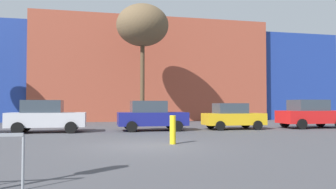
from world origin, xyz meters
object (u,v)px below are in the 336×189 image
object	(u,v)px
parked_car_3	(233,116)
parked_car_2	(151,116)
bollard_yellow_0	(173,130)
parked_car_4	(311,114)
bare_tree_1	(143,26)
parked_car_1	(46,116)

from	to	relation	value
parked_car_3	parked_car_2	bearing A→B (deg)	-180.00
bollard_yellow_0	parked_car_3	bearing A→B (deg)	51.21
parked_car_2	parked_car_4	distance (m)	10.90
bare_tree_1	bollard_yellow_0	xyz separation A→B (m)	(-0.54, -13.33, -7.40)
parked_car_4	bare_tree_1	bearing A→B (deg)	148.45
parked_car_1	bollard_yellow_0	bearing A→B (deg)	-49.72
parked_car_2	bare_tree_1	world-z (taller)	bare_tree_1
parked_car_3	parked_car_4	distance (m)	5.64
parked_car_2	bare_tree_1	bearing A→B (deg)	87.29
parked_car_3	parked_car_4	world-z (taller)	parked_car_4
parked_car_3	bollard_yellow_0	size ratio (longest dim) A/B	3.40
parked_car_1	bollard_yellow_0	distance (m)	8.96
parked_car_1	parked_car_2	size ratio (longest dim) A/B	1.01
parked_car_1	parked_car_3	xyz separation A→B (m)	(11.28, -0.00, -0.08)
parked_car_2	parked_car_4	bearing A→B (deg)	0.00
parked_car_3	bare_tree_1	xyz separation A→B (m)	(-4.95, 6.50, 7.14)
parked_car_4	bare_tree_1	world-z (taller)	bare_tree_1
parked_car_2	parked_car_3	size ratio (longest dim) A/B	1.08
bare_tree_1	bollard_yellow_0	bearing A→B (deg)	-92.32
bare_tree_1	parked_car_2	bearing A→B (deg)	-92.71
parked_car_2	parked_car_3	xyz separation A→B (m)	(5.26, 0.00, -0.07)
bollard_yellow_0	bare_tree_1	bearing A→B (deg)	87.68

